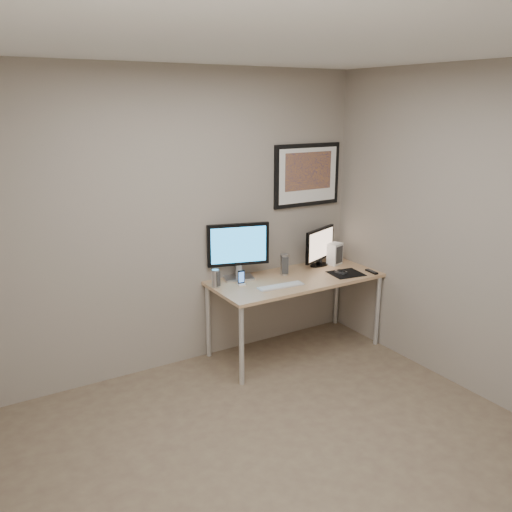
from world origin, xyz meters
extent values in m
plane|color=brown|center=(0.00, 0.00, 0.00)|extent=(3.60, 3.60, 0.00)
plane|color=white|center=(0.00, 0.00, 2.60)|extent=(3.60, 3.60, 0.00)
plane|color=gray|center=(0.00, 1.70, 1.30)|extent=(3.60, 0.00, 3.60)
plane|color=gray|center=(1.80, 0.00, 1.30)|extent=(0.00, 3.40, 3.40)
cube|color=#AC8053|center=(1.00, 1.35, 0.71)|extent=(1.60, 0.70, 0.03)
cylinder|color=silver|center=(0.24, 1.04, 0.35)|extent=(0.04, 0.04, 0.70)
cylinder|color=silver|center=(0.24, 1.66, 0.35)|extent=(0.04, 0.04, 0.70)
cylinder|color=silver|center=(1.76, 1.04, 0.35)|extent=(0.04, 0.04, 0.70)
cylinder|color=silver|center=(1.76, 1.66, 0.35)|extent=(0.04, 0.04, 0.70)
cube|color=black|center=(1.35, 1.68, 1.62)|extent=(0.75, 0.03, 0.60)
cube|color=silver|center=(1.35, 1.67, 1.62)|extent=(0.67, 0.00, 0.52)
cube|color=orange|center=(1.35, 1.66, 1.66)|extent=(0.54, 0.00, 0.36)
cube|color=#B5B5BA|center=(0.53, 1.60, 0.74)|extent=(0.31, 0.25, 0.02)
cube|color=#B5B5BA|center=(0.53, 1.60, 0.81)|extent=(0.06, 0.05, 0.11)
cube|color=black|center=(0.53, 1.60, 1.06)|extent=(0.56, 0.19, 0.39)
cube|color=#1F7DBD|center=(0.53, 1.58, 1.06)|extent=(0.49, 0.14, 0.33)
cube|color=black|center=(1.42, 1.54, 0.74)|extent=(0.23, 0.18, 0.02)
cube|color=black|center=(1.42, 1.54, 0.77)|extent=(0.06, 0.05, 0.05)
cube|color=black|center=(1.42, 1.54, 0.95)|extent=(0.46, 0.21, 0.32)
cube|color=tan|center=(1.42, 1.53, 0.95)|extent=(0.41, 0.17, 0.27)
cylinder|color=#B5B5BA|center=(0.24, 1.50, 0.81)|extent=(0.08, 0.08, 0.16)
cylinder|color=#B5B5BA|center=(0.96, 1.48, 0.83)|extent=(0.10, 0.10, 0.20)
cube|color=black|center=(0.46, 1.43, 0.80)|extent=(0.07, 0.07, 0.14)
cube|color=silver|center=(0.74, 1.20, 0.74)|extent=(0.44, 0.15, 0.01)
cube|color=black|center=(1.48, 1.20, 0.73)|extent=(0.33, 0.30, 0.00)
ellipsoid|color=black|center=(1.44, 1.23, 0.75)|extent=(0.08, 0.11, 0.03)
cube|color=black|center=(1.71, 1.10, 0.74)|extent=(0.05, 0.15, 0.02)
cube|color=silver|center=(1.58, 1.50, 0.84)|extent=(0.17, 0.14, 0.22)
camera|label=1|loc=(-1.79, -2.54, 2.30)|focal=38.00mm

